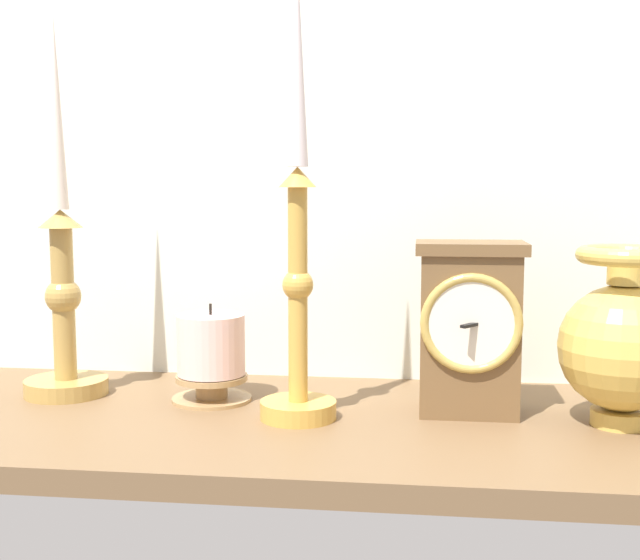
% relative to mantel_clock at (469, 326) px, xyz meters
% --- Properties ---
extents(ground_plane, '(1.00, 0.36, 0.02)m').
position_rel_mantel_clock_xyz_m(ground_plane, '(-0.19, -0.03, -0.10)').
color(ground_plane, brown).
extents(back_wall, '(1.20, 0.02, 0.65)m').
position_rel_mantel_clock_xyz_m(back_wall, '(-0.19, 0.15, 0.23)').
color(back_wall, white).
rests_on(back_wall, ground_plane).
extents(mantel_clock, '(0.11, 0.10, 0.18)m').
position_rel_mantel_clock_xyz_m(mantel_clock, '(0.00, 0.00, 0.00)').
color(mantel_clock, brown).
rests_on(mantel_clock, ground_plane).
extents(candlestick_tall_left, '(0.09, 0.09, 0.42)m').
position_rel_mantel_clock_xyz_m(candlestick_tall_left, '(-0.44, 0.02, 0.03)').
color(candlestick_tall_left, '#B18C47').
rests_on(candlestick_tall_left, ground_plane).
extents(candlestick_tall_center, '(0.08, 0.08, 0.46)m').
position_rel_mantel_clock_xyz_m(candlestick_tall_center, '(-0.17, -0.04, 0.07)').
color(candlestick_tall_center, gold).
rests_on(candlestick_tall_center, ground_plane).
extents(brass_vase_bulbous, '(0.12, 0.12, 0.18)m').
position_rel_mantel_clock_xyz_m(brass_vase_bulbous, '(0.15, -0.03, -0.01)').
color(brass_vase_bulbous, gold).
rests_on(brass_vase_bulbous, ground_plane).
extents(pillar_candle_front, '(0.09, 0.09, 0.11)m').
position_rel_mantel_clock_xyz_m(pillar_candle_front, '(-0.27, 0.02, -0.04)').
color(pillar_candle_front, tan).
rests_on(pillar_candle_front, ground_plane).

